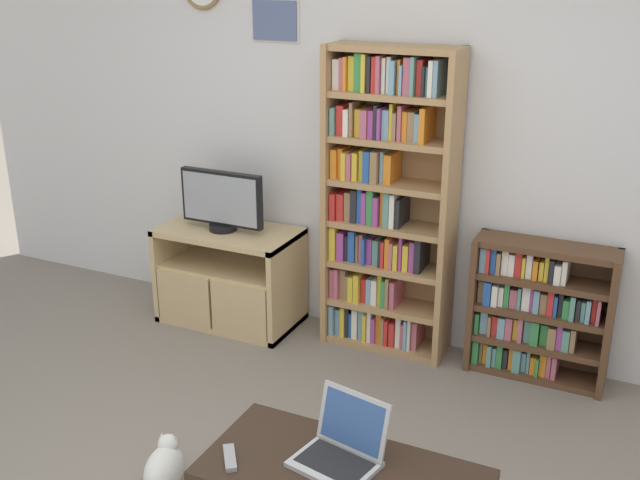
# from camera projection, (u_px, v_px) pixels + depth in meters

# --- Properties ---
(wall_back) EXTENTS (6.48, 0.09, 2.60)m
(wall_back) POSITION_uv_depth(u_px,v_px,m) (398.00, 133.00, 4.42)
(wall_back) COLOR silver
(wall_back) RESTS_ON ground_plane
(tv_stand) EXTENTS (0.90, 0.50, 0.64)m
(tv_stand) POSITION_uv_depth(u_px,v_px,m) (229.00, 276.00, 4.90)
(tv_stand) COLOR tan
(tv_stand) RESTS_ON ground_plane
(television) EXTENTS (0.57, 0.18, 0.39)m
(television) POSITION_uv_depth(u_px,v_px,m) (222.00, 201.00, 4.73)
(television) COLOR black
(television) RESTS_ON tv_stand
(bookshelf_tall) EXTENTS (0.77, 0.29, 1.83)m
(bookshelf_tall) POSITION_uv_depth(u_px,v_px,m) (384.00, 204.00, 4.42)
(bookshelf_tall) COLOR tan
(bookshelf_tall) RESTS_ON ground_plane
(bookshelf_short) EXTENTS (0.78, 0.25, 0.81)m
(bookshelf_short) POSITION_uv_depth(u_px,v_px,m) (535.00, 311.00, 4.24)
(bookshelf_short) COLOR brown
(bookshelf_short) RESTS_ON ground_plane
(coffee_table) EXTENTS (1.10, 0.54, 0.40)m
(coffee_table) POSITION_uv_depth(u_px,v_px,m) (342.00, 480.00, 2.91)
(coffee_table) COLOR #332319
(coffee_table) RESTS_ON ground_plane
(laptop) EXTENTS (0.37, 0.34, 0.26)m
(laptop) POSITION_uv_depth(u_px,v_px,m) (342.00, 446.00, 2.94)
(laptop) COLOR #B7BABC
(laptop) RESTS_ON coffee_table
(remote_near_laptop) EXTENTS (0.13, 0.16, 0.02)m
(remote_near_laptop) POSITION_uv_depth(u_px,v_px,m) (230.00, 458.00, 2.95)
(remote_near_laptop) COLOR #99999E
(remote_near_laptop) RESTS_ON coffee_table
(cat) EXTENTS (0.30, 0.43, 0.25)m
(cat) POSITION_uv_depth(u_px,v_px,m) (165.00, 468.00, 3.38)
(cat) COLOR white
(cat) RESTS_ON ground_plane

